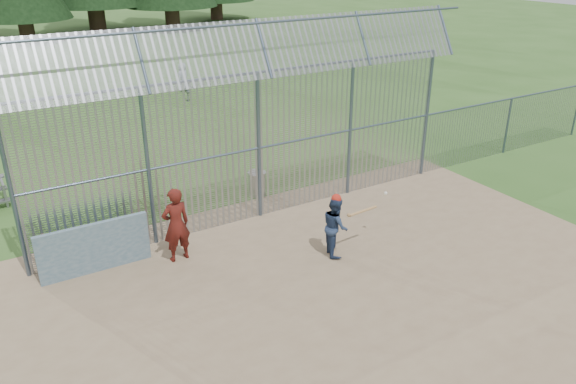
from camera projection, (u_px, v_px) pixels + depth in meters
ground at (333, 274)px, 12.90m from camera, size 120.00×120.00×0.00m
dirt_infield at (346, 284)px, 12.51m from camera, size 14.00×10.00×0.02m
dugout_wall at (95, 248)px, 12.76m from camera, size 2.50×0.12×1.20m
batter at (335, 226)px, 13.43m from camera, size 0.77×0.86×1.48m
onlooker at (176, 225)px, 13.11m from camera, size 0.70×0.49×1.84m
bg_kid_standing at (183, 77)px, 28.45m from camera, size 0.83×0.77×1.43m
bg_kid_seated at (189, 91)px, 26.73m from camera, size 0.59×0.29×0.98m
batting_gear at (344, 202)px, 13.25m from camera, size 1.72×0.34×0.59m
trash_can at (257, 183)px, 16.77m from camera, size 0.56×0.56×0.82m
backstop_fence at (318, 125)px, 15.48m from camera, size 20.09×0.81×5.30m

